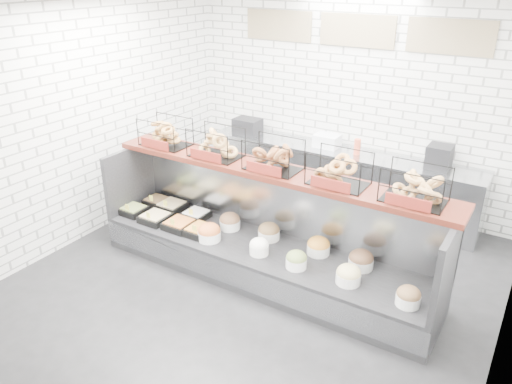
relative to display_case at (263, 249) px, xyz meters
The scene contains 5 objects.
ground 0.48m from the display_case, 87.09° to the right, with size 5.50×5.50×0.00m, color black.
room_shell 1.75m from the display_case, 86.17° to the left, with size 5.02×5.51×3.01m.
display_case is the anchor object (origin of this frame).
bagel_shelf 1.07m from the display_case, 84.50° to the left, with size 4.10×0.50×0.40m.
prep_counter 2.09m from the display_case, 89.66° to the left, with size 4.00×0.60×1.20m.
Camera 1 is at (2.51, -3.88, 3.30)m, focal length 35.00 mm.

